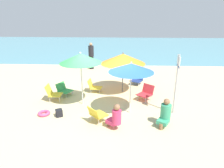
# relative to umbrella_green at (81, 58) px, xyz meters

# --- Properties ---
(ground_plane) EXTENTS (40.00, 40.00, 0.00)m
(ground_plane) POSITION_rel_umbrella_green_xyz_m (0.70, 0.13, -1.89)
(ground_plane) COLOR #D3BC8C
(sea_water) EXTENTS (40.00, 16.00, 0.01)m
(sea_water) POSITION_rel_umbrella_green_xyz_m (0.70, 14.33, -1.88)
(sea_water) COLOR #5693A3
(sea_water) RESTS_ON ground_plane
(umbrella_green) EXTENTS (1.59, 1.59, 2.13)m
(umbrella_green) POSITION_rel_umbrella_green_xyz_m (0.00, 0.00, 0.00)
(umbrella_green) COLOR silver
(umbrella_green) RESTS_ON ground_plane
(umbrella_orange) EXTENTS (2.00, 2.00, 1.86)m
(umbrella_orange) POSITION_rel_umbrella_green_xyz_m (1.61, 1.42, -0.31)
(umbrella_orange) COLOR #4C4C51
(umbrella_orange) RESTS_ON ground_plane
(umbrella_blue) EXTENTS (1.60, 1.60, 1.94)m
(umbrella_blue) POSITION_rel_umbrella_green_xyz_m (1.87, -0.64, -0.16)
(umbrella_blue) COLOR silver
(umbrella_blue) RESTS_ON ground_plane
(beach_chair_a) EXTENTS (0.76, 0.73, 0.55)m
(beach_chair_a) POSITION_rel_umbrella_green_xyz_m (-1.02, 0.90, -1.61)
(beach_chair_a) COLOR #33934C
(beach_chair_a) RESTS_ON ground_plane
(beach_chair_b) EXTENTS (0.62, 0.50, 0.68)m
(beach_chair_b) POSITION_rel_umbrella_green_xyz_m (-1.32, 0.30, -1.54)
(beach_chair_b) COLOR gold
(beach_chair_b) RESTS_ON ground_plane
(beach_chair_c) EXTENTS (0.65, 0.53, 0.59)m
(beach_chair_c) POSITION_rel_umbrella_green_xyz_m (0.27, 1.34, -1.60)
(beach_chair_c) COLOR gold
(beach_chair_c) RESTS_ON ground_plane
(beach_chair_d) EXTENTS (0.80, 0.81, 0.64)m
(beach_chair_d) POSITION_rel_umbrella_green_xyz_m (2.60, 0.56, -1.56)
(beach_chair_d) COLOR red
(beach_chair_d) RESTS_ON ground_plane
(beach_chair_e) EXTENTS (0.75, 0.77, 0.57)m
(beach_chair_e) POSITION_rel_umbrella_green_xyz_m (2.37, 2.53, -1.61)
(beach_chair_e) COLOR navy
(beach_chair_e) RESTS_ON ground_plane
(beach_chair_f) EXTENTS (0.74, 0.74, 0.59)m
(beach_chair_f) POSITION_rel_umbrella_green_xyz_m (0.73, -1.41, -1.56)
(beach_chair_f) COLOR gold
(beach_chair_f) RESTS_ON ground_plane
(person_a) EXTENTS (0.50, 0.56, 0.94)m
(person_a) POSITION_rel_umbrella_green_xyz_m (2.98, -1.50, -1.44)
(person_a) COLOR #389970
(person_a) RESTS_ON ground_plane
(person_b) EXTENTS (0.34, 0.34, 1.70)m
(person_b) POSITION_rel_umbrella_green_xyz_m (-0.40, 5.37, -1.03)
(person_b) COLOR black
(person_b) RESTS_ON ground_plane
(person_c) EXTENTS (0.52, 0.48, 0.89)m
(person_c) POSITION_rel_umbrella_green_xyz_m (1.37, -1.79, -1.45)
(person_c) COLOR #DB3866
(person_c) RESTS_ON ground_plane
(warning_sign) EXTENTS (0.07, 0.46, 2.19)m
(warning_sign) POSITION_rel_umbrella_green_xyz_m (3.48, -0.59, -0.47)
(warning_sign) COLOR #ADADB2
(warning_sign) RESTS_ON ground_plane
(swim_ring) EXTENTS (0.45, 0.45, 0.12)m
(swim_ring) POSITION_rel_umbrella_green_xyz_m (-1.25, -0.97, -1.83)
(swim_ring) COLOR #E54C7F
(swim_ring) RESTS_ON ground_plane
(beach_bag) EXTENTS (0.30, 0.30, 0.26)m
(beach_bag) POSITION_rel_umbrella_green_xyz_m (-0.66, -1.06, -1.75)
(beach_bag) COLOR black
(beach_bag) RESTS_ON ground_plane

